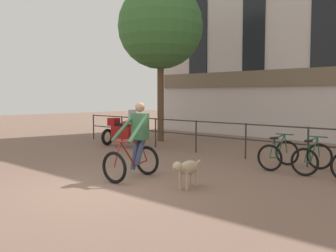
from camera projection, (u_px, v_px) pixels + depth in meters
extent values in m
plane|color=#7A5B4C|center=(101.00, 190.00, 7.73)|extent=(60.00, 60.00, 0.00)
cylinder|color=#2D2B28|center=(93.00, 127.00, 16.61)|extent=(0.05, 0.05, 1.05)
cylinder|color=#2D2B28|center=(122.00, 130.00, 15.32)|extent=(0.05, 0.05, 1.05)
cylinder|color=#2D2B28|center=(156.00, 133.00, 14.03)|extent=(0.05, 0.05, 1.05)
cylinder|color=#2D2B28|center=(196.00, 136.00, 12.73)|extent=(0.05, 0.05, 1.05)
cylinder|color=#2D2B28|center=(246.00, 141.00, 11.44)|extent=(0.05, 0.05, 1.05)
cylinder|color=#2D2B28|center=(308.00, 147.00, 10.15)|extent=(0.05, 0.05, 1.05)
cylinder|color=#2D2B28|center=(246.00, 124.00, 11.40)|extent=(15.00, 0.04, 0.04)
cylinder|color=#2D2B28|center=(246.00, 139.00, 11.44)|extent=(15.00, 0.04, 0.04)
cube|color=beige|center=(329.00, 16.00, 15.28)|extent=(18.00, 0.60, 9.86)
cube|color=brown|center=(323.00, 76.00, 15.20)|extent=(17.10, 0.12, 0.70)
cube|color=black|center=(198.00, 23.00, 19.34)|extent=(1.10, 0.06, 5.52)
cube|color=black|center=(254.00, 14.00, 17.18)|extent=(1.10, 0.06, 5.52)
cube|color=black|center=(326.00, 2.00, 15.01)|extent=(1.10, 0.06, 5.52)
torus|color=black|center=(114.00, 167.00, 8.26)|extent=(0.68, 0.16, 0.68)
torus|color=black|center=(147.00, 160.00, 9.15)|extent=(0.68, 0.16, 0.68)
cylinder|color=maroon|center=(128.00, 154.00, 8.59)|extent=(0.10, 0.49, 0.60)
cylinder|color=maroon|center=(137.00, 154.00, 8.86)|extent=(0.07, 0.23, 0.52)
cylinder|color=maroon|center=(131.00, 142.00, 8.65)|extent=(0.13, 0.66, 0.10)
cylinder|color=maroon|center=(141.00, 163.00, 8.98)|extent=(0.09, 0.44, 0.08)
cylinder|color=maroon|center=(144.00, 151.00, 9.04)|extent=(0.06, 0.27, 0.47)
cylinder|color=maroon|center=(117.00, 154.00, 8.32)|extent=(0.06, 0.23, 0.54)
cylinder|color=maroon|center=(120.00, 142.00, 8.38)|extent=(0.48, 0.10, 0.03)
cube|color=black|center=(140.00, 141.00, 8.92)|extent=(0.15, 0.25, 0.05)
cube|color=#33603D|center=(140.00, 127.00, 8.90)|extent=(0.39, 0.27, 0.60)
sphere|color=#A87A5B|center=(140.00, 107.00, 8.86)|extent=(0.22, 0.22, 0.22)
cylinder|color=#33603D|center=(123.00, 128.00, 8.75)|extent=(0.12, 0.72, 0.60)
cylinder|color=#33603D|center=(138.00, 129.00, 8.51)|extent=(0.24, 0.71, 0.60)
cylinder|color=navy|center=(135.00, 154.00, 8.90)|extent=(0.18, 0.32, 0.69)
cylinder|color=navy|center=(140.00, 152.00, 8.82)|extent=(0.12, 0.31, 0.58)
ellipsoid|color=tan|center=(189.00, 168.00, 7.85)|extent=(0.31, 0.59, 0.28)
cylinder|color=tan|center=(182.00, 168.00, 7.67)|extent=(0.17, 0.17, 0.17)
sphere|color=tan|center=(177.00, 166.00, 7.54)|extent=(0.19, 0.19, 0.19)
cone|color=tan|center=(175.00, 168.00, 7.47)|extent=(0.12, 0.13, 0.11)
cylinder|color=tan|center=(198.00, 162.00, 8.12)|extent=(0.07, 0.19, 0.10)
cylinder|color=tan|center=(180.00, 180.00, 7.77)|extent=(0.06, 0.06, 0.36)
cylinder|color=tan|center=(187.00, 181.00, 7.68)|extent=(0.06, 0.06, 0.36)
cylinder|color=tan|center=(190.00, 177.00, 8.06)|extent=(0.06, 0.06, 0.36)
cylinder|color=tan|center=(197.00, 178.00, 7.97)|extent=(0.06, 0.06, 0.36)
torus|color=black|center=(140.00, 139.00, 13.78)|extent=(0.24, 0.63, 0.62)
torus|color=black|center=(107.00, 137.00, 14.59)|extent=(0.24, 0.63, 0.62)
cube|color=maroon|center=(123.00, 132.00, 14.17)|extent=(0.88, 0.55, 0.44)
ellipsoid|color=maroon|center=(127.00, 124.00, 14.05)|extent=(0.53, 0.40, 0.24)
cube|color=black|center=(121.00, 125.00, 14.20)|extent=(0.61, 0.40, 0.10)
cylinder|color=#B2B2B7|center=(135.00, 134.00, 13.87)|extent=(0.42, 0.14, 0.41)
cube|color=silver|center=(132.00, 117.00, 13.89)|extent=(0.11, 0.44, 0.50)
cube|color=maroon|center=(114.00, 122.00, 14.37)|extent=(0.38, 0.41, 0.28)
torus|color=black|center=(287.00, 153.00, 10.43)|extent=(0.66, 0.11, 0.66)
torus|color=black|center=(270.00, 158.00, 9.62)|extent=(0.66, 0.11, 0.66)
cylinder|color=#194C2D|center=(281.00, 146.00, 10.10)|extent=(0.07, 0.47, 0.58)
cylinder|color=#194C2D|center=(276.00, 148.00, 9.86)|extent=(0.05, 0.22, 0.51)
cylinder|color=#194C2D|center=(279.00, 137.00, 10.00)|extent=(0.08, 0.63, 0.10)
cylinder|color=#194C2D|center=(273.00, 158.00, 9.78)|extent=(0.06, 0.42, 0.07)
cylinder|color=#194C2D|center=(272.00, 148.00, 9.69)|extent=(0.04, 0.25, 0.46)
cylinder|color=#194C2D|center=(286.00, 144.00, 10.34)|extent=(0.04, 0.21, 0.52)
cylinder|color=#194C2D|center=(284.00, 134.00, 10.24)|extent=(0.48, 0.06, 0.03)
cube|color=black|center=(274.00, 138.00, 9.76)|extent=(0.14, 0.25, 0.05)
torus|color=black|center=(319.00, 156.00, 9.83)|extent=(0.66, 0.12, 0.66)
torus|color=black|center=(305.00, 162.00, 9.01)|extent=(0.66, 0.12, 0.66)
cylinder|color=#194C2D|center=(314.00, 149.00, 9.49)|extent=(0.07, 0.47, 0.58)
cylinder|color=#194C2D|center=(310.00, 152.00, 9.25)|extent=(0.05, 0.22, 0.51)
cylinder|color=#194C2D|center=(313.00, 139.00, 9.40)|extent=(0.09, 0.63, 0.10)
cylinder|color=#194C2D|center=(308.00, 162.00, 9.18)|extent=(0.06, 0.42, 0.07)
cylinder|color=#194C2D|center=(307.00, 152.00, 9.08)|extent=(0.04, 0.25, 0.46)
cylinder|color=#194C2D|center=(318.00, 147.00, 9.73)|extent=(0.04, 0.21, 0.52)
cylinder|color=#194C2D|center=(317.00, 137.00, 9.64)|extent=(0.48, 0.07, 0.03)
cube|color=black|center=(309.00, 141.00, 9.15)|extent=(0.14, 0.25, 0.05)
cylinder|color=brown|center=(161.00, 96.00, 15.88)|extent=(0.26, 0.26, 3.68)
sphere|color=#386B33|center=(160.00, 26.00, 15.67)|extent=(3.41, 3.41, 3.41)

